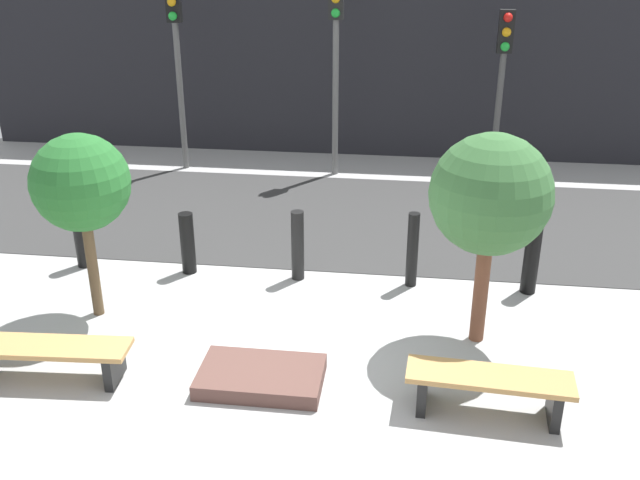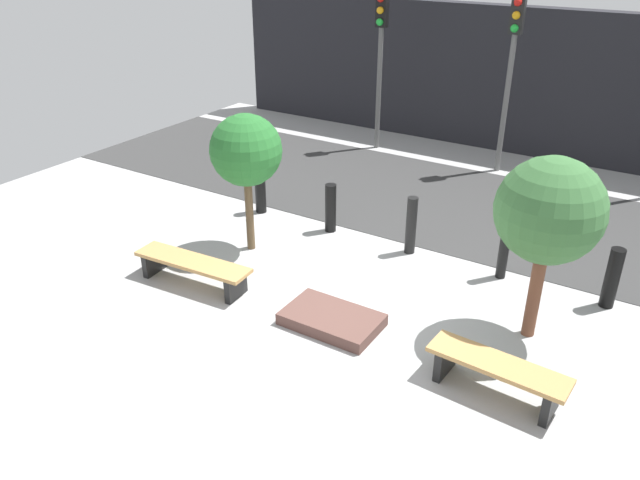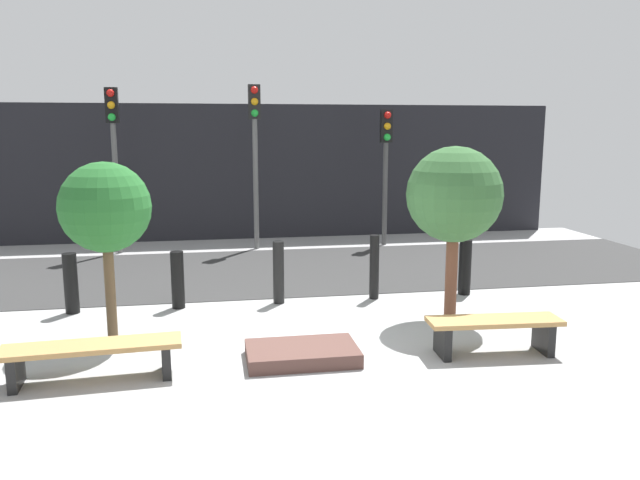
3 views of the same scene
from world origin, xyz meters
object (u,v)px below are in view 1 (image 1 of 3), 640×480
object	(u,v)px
planter_bed	(261,377)
bollard_far_right	(531,260)
traffic_light_mid_east	(503,65)
bollard_right	(412,250)
tree_behind_right_bench	(490,196)
bench_left	(41,353)
bollard_left	(188,243)
bench_right	(489,386)
bollard_far_left	(81,237)
tree_behind_left_bench	(81,184)
traffic_light_west	(176,43)
traffic_light_mid_west	(336,42)
bollard_center	(298,246)

from	to	relation	value
planter_bed	bollard_far_right	bearing A→B (deg)	39.03
planter_bed	traffic_light_mid_east	world-z (taller)	traffic_light_mid_east
bollard_right	tree_behind_right_bench	bearing A→B (deg)	-58.64
bench_left	bollard_left	bearing A→B (deg)	70.03
bench_right	bollard_far_left	size ratio (longest dim) A/B	1.82
bollard_right	bollard_far_left	bearing A→B (deg)	180.00
bench_right	tree_behind_right_bench	world-z (taller)	tree_behind_right_bench
planter_bed	bollard_left	world-z (taller)	bollard_left
tree_behind_left_bench	bench_left	bearing A→B (deg)	-90.00
bollard_far_right	traffic_light_mid_east	bearing A→B (deg)	90.89
traffic_light_mid_east	bollard_far_right	bearing A→B (deg)	-89.11
traffic_light_mid_east	traffic_light_west	bearing A→B (deg)	179.99
bench_right	tree_behind_right_bench	bearing A→B (deg)	93.74
bollard_far_right	tree_behind_left_bench	bearing A→B (deg)	-166.63
bench_right	traffic_light_mid_east	xyz separation A→B (m)	(0.72, 7.64, 1.95)
traffic_light_west	bollard_right	bearing A→B (deg)	-45.16
bollard_right	traffic_light_mid_west	bearing A→B (deg)	108.61
tree_behind_left_bench	tree_behind_right_bench	size ratio (longest dim) A/B	0.93
bench_right	tree_behind_right_bench	xyz separation A→B (m)	(0.00, 1.48, 1.54)
bench_left	traffic_light_mid_west	world-z (taller)	traffic_light_mid_west
bollard_right	bench_right	bearing A→B (deg)	-73.76
bollard_right	traffic_light_west	distance (m)	7.09
bench_left	traffic_light_west	world-z (taller)	traffic_light_west
tree_behind_right_bench	bollard_center	distance (m)	3.11
bollard_left	bollard_right	size ratio (longest dim) A/B	0.85
bench_right	traffic_light_mid_east	distance (m)	7.92
tree_behind_right_bench	bollard_far_left	size ratio (longest dim) A/B	2.74
bench_right	bollard_far_left	world-z (taller)	bollard_far_left
tree_behind_right_bench	traffic_light_west	distance (m)	8.36
bollard_center	bollard_far_right	world-z (taller)	bollard_center
bollard_far_left	bollard_center	world-z (taller)	bollard_center
bollard_far_left	bollard_far_right	world-z (taller)	bollard_far_right
planter_bed	tree_behind_right_bench	distance (m)	3.29
bench_right	traffic_light_mid_east	size ratio (longest dim) A/B	0.52
bench_left	bollard_far_right	xyz separation A→B (m)	(5.68, 2.83, 0.16)
tree_behind_left_bench	traffic_light_mid_east	size ratio (longest dim) A/B	0.74
bench_left	tree_behind_right_bench	world-z (taller)	tree_behind_right_bench
traffic_light_mid_west	traffic_light_mid_east	distance (m)	3.19
bench_left	traffic_light_mid_east	distance (m)	9.68
bench_left	bollard_right	distance (m)	4.96
bollard_left	bollard_right	world-z (taller)	bollard_right
bollard_left	traffic_light_mid_west	world-z (taller)	traffic_light_mid_west
bollard_center	bollard_left	bearing A→B (deg)	180.00
bollard_far_right	planter_bed	bearing A→B (deg)	-140.97
tree_behind_right_bench	traffic_light_west	bearing A→B (deg)	132.30
tree_behind_right_bench	traffic_light_west	xyz separation A→B (m)	(-5.61, 6.16, 0.70)
bench_left	bollard_far_right	world-z (taller)	bollard_far_right
bollard_far_left	tree_behind_left_bench	bearing A→B (deg)	-59.46
tree_behind_left_bench	bollard_center	size ratio (longest dim) A/B	2.34
tree_behind_left_bench	bollard_far_left	world-z (taller)	tree_behind_left_bench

